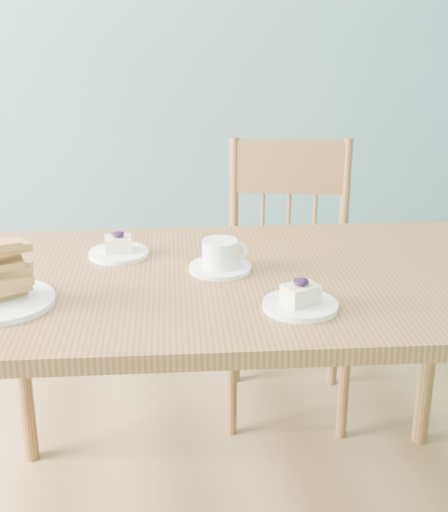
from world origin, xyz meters
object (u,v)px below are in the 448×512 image
(cheesecake_plate_near, at_px, (300,301))
(dining_chair, at_px, (288,278))
(coffee_cup, at_px, (221,257))
(dining_table, at_px, (241,303))
(cheesecake_plate_far, at_px, (119,249))

(cheesecake_plate_near, bearing_deg, dining_chair, 77.58)
(coffee_cup, bearing_deg, cheesecake_plate_near, -63.73)
(dining_table, bearing_deg, cheesecake_plate_near, -61.04)
(dining_table, height_order, coffee_cup, coffee_cup)
(cheesecake_plate_near, height_order, coffee_cup, coffee_cup)
(dining_table, relative_size, dining_chair, 1.54)
(dining_table, bearing_deg, coffee_cup, 137.97)
(coffee_cup, bearing_deg, cheesecake_plate_far, 147.50)
(cheesecake_plate_near, xyz_separation_m, coffee_cup, (-0.14, 0.26, 0.02))
(cheesecake_plate_far, distance_m, coffee_cup, 0.29)
(coffee_cup, bearing_deg, dining_chair, 57.89)
(dining_chair, distance_m, cheesecake_plate_far, 0.76)
(cheesecake_plate_near, distance_m, coffee_cup, 0.29)
(dining_chair, xyz_separation_m, coffee_cup, (-0.32, -0.56, 0.30))
(dining_chair, bearing_deg, dining_table, -102.66)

